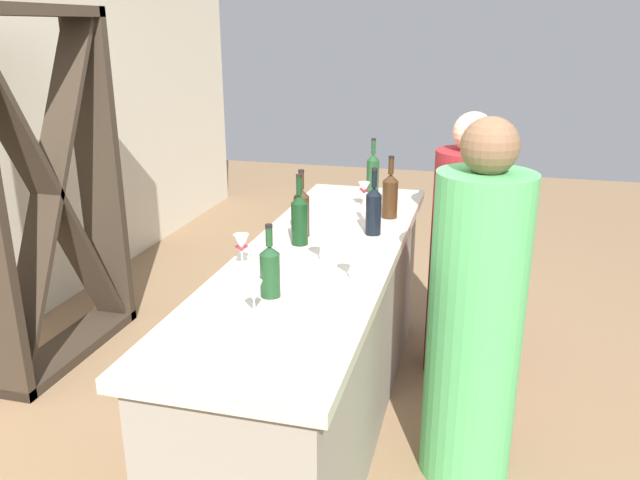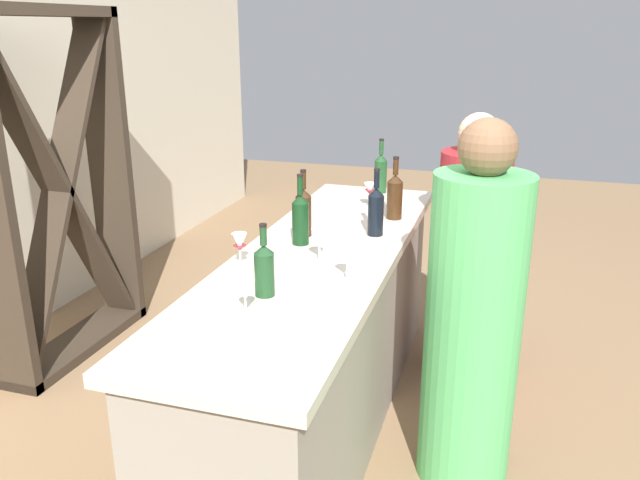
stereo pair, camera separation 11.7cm
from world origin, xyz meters
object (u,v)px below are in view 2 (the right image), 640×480
wine_bottle_second_right_near_black (376,210)px  wine_glass_near_left (347,257)px  wine_bottle_rightmost_amber_brown (395,195)px  wine_glass_far_center (240,244)px  person_center_guest (469,262)px  wine_glass_far_left (245,292)px  wine_glass_near_center (370,190)px  wine_bottle_far_right_olive_green (381,172)px  wine_bottle_leftmost_olive_green (264,269)px  wine_bottle_second_left_dark_green (300,218)px  wine_glass_near_right (319,238)px  person_left_guest (473,326)px  wine_bottle_center_amber_brown (304,211)px  wine_rack (58,191)px

wine_bottle_second_right_near_black → wine_glass_near_left: bearing=-178.1°
wine_bottle_rightmost_amber_brown → wine_glass_far_center: size_ratio=2.23×
person_center_guest → wine_glass_far_left: bearing=51.1°
wine_bottle_rightmost_amber_brown → wine_glass_near_center: bearing=46.0°
wine_bottle_far_right_olive_green → person_center_guest: bearing=-126.3°
wine_bottle_leftmost_olive_green → wine_bottle_second_right_near_black: 0.88m
wine_bottle_second_left_dark_green → person_center_guest: bearing=-49.3°
wine_bottle_far_right_olive_green → wine_glass_far_left: size_ratio=2.26×
wine_bottle_second_right_near_black → person_center_guest: 0.69m
wine_glass_near_right → person_left_guest: (-0.02, -0.66, -0.31)m
wine_bottle_second_left_dark_green → person_left_guest: person_left_guest is taller
wine_bottle_leftmost_olive_green → wine_glass_near_right: size_ratio=1.87×
wine_bottle_second_right_near_black → person_left_guest: (-0.46, -0.52, -0.32)m
wine_bottle_second_left_dark_green → wine_bottle_center_amber_brown: bearing=12.1°
wine_bottle_rightmost_amber_brown → wine_bottle_leftmost_olive_green: bearing=166.6°
wine_rack → wine_glass_far_left: (-1.06, -1.61, 0.02)m
wine_rack → wine_glass_far_center: wine_rack is taller
wine_bottle_center_amber_brown → wine_bottle_far_right_olive_green: 0.96m
wine_bottle_far_right_olive_green → person_center_guest: person_center_guest is taller
wine_glass_near_left → person_left_guest: 0.60m
wine_glass_near_left → wine_glass_far_center: 0.47m
wine_glass_near_center → wine_glass_far_center: wine_glass_far_center is taller
wine_glass_near_left → wine_bottle_leftmost_olive_green: bearing=131.0°
wine_rack → wine_bottle_center_amber_brown: bearing=-94.5°
wine_glass_near_left → wine_glass_far_left: size_ratio=1.00×
person_left_guest → wine_glass_near_right: bearing=10.6°
wine_glass_far_left → wine_bottle_far_right_olive_green: bearing=-2.2°
wine_glass_near_center → person_left_guest: person_left_guest is taller
wine_bottle_second_right_near_black → wine_bottle_rightmost_amber_brown: (0.30, -0.03, 0.00)m
wine_bottle_second_left_dark_green → wine_glass_near_left: size_ratio=2.29×
wine_bottle_center_amber_brown → wine_glass_far_left: bearing=-173.7°
wine_bottle_second_right_near_black → wine_glass_near_left: size_ratio=2.28×
wine_bottle_second_left_dark_green → wine_bottle_rightmost_amber_brown: (0.54, -0.34, -0.00)m
wine_glass_near_right → wine_glass_far_center: 0.34m
wine_glass_near_right → wine_glass_far_center: size_ratio=1.02×
wine_glass_near_center → person_center_guest: person_center_guest is taller
wine_bottle_second_right_near_black → wine_glass_near_center: wine_bottle_second_right_near_black is taller
wine_bottle_second_left_dark_green → wine_glass_near_right: wine_bottle_second_left_dark_green is taller
person_left_guest → wine_glass_near_center: bearing=-42.7°
wine_rack → wine_bottle_center_amber_brown: size_ratio=6.10×
wine_glass_near_center → wine_bottle_rightmost_amber_brown: bearing=-134.0°
wine_bottle_rightmost_amber_brown → person_center_guest: bearing=-76.6°
wine_bottle_leftmost_olive_green → wine_bottle_far_right_olive_green: wine_bottle_far_right_olive_green is taller
wine_bottle_leftmost_olive_green → wine_bottle_rightmost_amber_brown: (1.15, -0.27, 0.02)m
wine_bottle_leftmost_olive_green → wine_glass_far_left: 0.21m
wine_glass_near_left → wine_glass_near_center: size_ratio=1.01×
wine_bottle_rightmost_amber_brown → wine_glass_near_right: (-0.75, 0.18, -0.02)m
wine_glass_near_right → wine_glass_far_center: (-0.15, 0.30, -0.01)m
wine_rack → wine_bottle_far_right_olive_green: 1.88m
wine_glass_far_left → wine_bottle_leftmost_olive_green: bearing=3.6°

